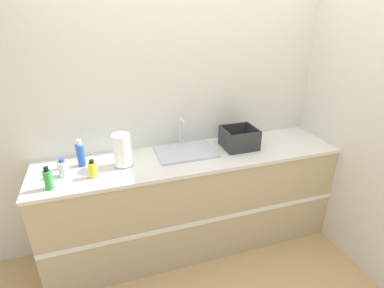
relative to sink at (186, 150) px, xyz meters
The scene contains 11 objects.
ground_plane 1.01m from the sink, 83.59° to the right, with size 12.00×12.00×0.00m, color tan.
wall_back 0.44m from the sink, 80.55° to the left, with size 4.92×0.06×2.60m.
wall_right 1.38m from the sink, ahead, with size 0.06×2.57×2.60m.
counter_cabinet 0.49m from the sink, 61.31° to the right, with size 2.55×0.59×0.92m.
sink is the anchor object (origin of this frame).
paper_towel_roll 0.55m from the sink, behind, with size 0.14×0.14×0.26m.
dish_rack 0.48m from the sink, ahead, with size 0.29×0.26×0.18m.
bottle_green 1.07m from the sink, 166.40° to the right, with size 0.06×0.06×0.17m.
bottle_blue 0.84m from the sink, behind, with size 0.06×0.06×0.22m.
bottle_clear 0.97m from the sink, behind, with size 0.07×0.07×0.14m.
bottle_yellow 0.78m from the sink, 166.37° to the right, with size 0.06×0.06×0.14m.
Camera 1 is at (-0.70, -1.84, 2.04)m, focal length 28.00 mm.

